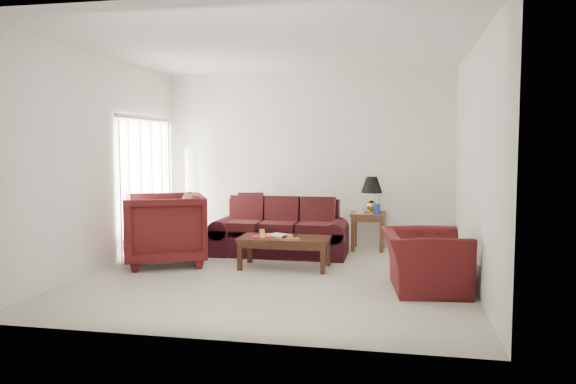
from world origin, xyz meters
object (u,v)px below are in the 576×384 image
object	(u,v)px
armchair_left	(164,229)
sofa	(280,228)
coffee_table	(285,253)
armchair_right	(425,261)
end_table	(368,231)
floor_lamp	(193,196)

from	to	relation	value
armchair_left	sofa	bearing A→B (deg)	97.37
armchair_left	coffee_table	xyz separation A→B (m)	(1.77, 0.10, -0.30)
armchair_left	armchair_right	xyz separation A→B (m)	(3.66, -0.77, -0.17)
sofa	armchair_left	bearing A→B (deg)	-148.73
sofa	armchair_right	xyz separation A→B (m)	(2.15, -1.76, -0.08)
sofa	end_table	xyz separation A→B (m)	(1.34, 0.75, -0.12)
armchair_right	floor_lamp	bearing A→B (deg)	51.06
end_table	coffee_table	xyz separation A→B (m)	(-1.07, -1.66, -0.09)
sofa	armchair_left	xyz separation A→B (m)	(-1.51, -1.00, 0.09)
sofa	coffee_table	world-z (taller)	sofa
end_table	floor_lamp	bearing A→B (deg)	-178.03
armchair_left	coffee_table	world-z (taller)	armchair_left
floor_lamp	armchair_right	distance (m)	4.56
end_table	coffee_table	world-z (taller)	end_table
sofa	floor_lamp	world-z (taller)	floor_lamp
sofa	floor_lamp	size ratio (longest dim) A/B	1.24
end_table	sofa	bearing A→B (deg)	-150.65
sofa	armchair_right	size ratio (longest dim) A/B	1.93
armchair_right	coffee_table	distance (m)	2.07
floor_lamp	armchair_left	world-z (taller)	floor_lamp
armchair_left	armchair_right	distance (m)	3.74
sofa	end_table	bearing A→B (deg)	27.07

